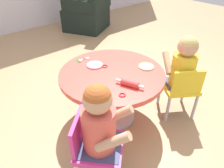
{
  "coord_description": "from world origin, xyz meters",
  "views": [
    {
      "loc": [
        -0.98,
        -1.15,
        1.41
      ],
      "look_at": [
        0.0,
        0.0,
        0.37
      ],
      "focal_mm": 33.15,
      "sensor_mm": 36.0,
      "label": 1
    }
  ],
  "objects_px": {
    "seated_child_right": "(184,64)",
    "child_chair_left": "(95,146)",
    "seated_child_left": "(99,121)",
    "armchair_dark": "(89,13)",
    "craft_table": "(112,83)",
    "craft_scissors": "(81,60)",
    "child_chair_right": "(181,88)",
    "rolling_pin": "(130,83)"
  },
  "relations": [
    {
      "from": "seated_child_right",
      "to": "child_chair_left",
      "type": "bearing_deg",
      "value": -177.36
    },
    {
      "from": "seated_child_left",
      "to": "armchair_dark",
      "type": "distance_m",
      "value": 3.12
    },
    {
      "from": "armchair_dark",
      "to": "seated_child_left",
      "type": "bearing_deg",
      "value": -123.88
    },
    {
      "from": "craft_table",
      "to": "craft_scissors",
      "type": "bearing_deg",
      "value": 103.12
    },
    {
      "from": "child_chair_left",
      "to": "seated_child_left",
      "type": "height_order",
      "value": "seated_child_left"
    },
    {
      "from": "child_chair_right",
      "to": "armchair_dark",
      "type": "bearing_deg",
      "value": 73.25
    },
    {
      "from": "craft_table",
      "to": "craft_scissors",
      "type": "height_order",
      "value": "craft_scissors"
    },
    {
      "from": "craft_table",
      "to": "rolling_pin",
      "type": "height_order",
      "value": "rolling_pin"
    },
    {
      "from": "seated_child_left",
      "to": "craft_table",
      "type": "bearing_deg",
      "value": 42.55
    },
    {
      "from": "craft_table",
      "to": "seated_child_right",
      "type": "bearing_deg",
      "value": -33.73
    },
    {
      "from": "child_chair_right",
      "to": "craft_scissors",
      "type": "height_order",
      "value": "child_chair_right"
    },
    {
      "from": "seated_child_left",
      "to": "seated_child_right",
      "type": "height_order",
      "value": "same"
    },
    {
      "from": "seated_child_left",
      "to": "rolling_pin",
      "type": "xyz_separation_m",
      "value": [
        0.43,
        0.18,
        -0.01
      ]
    },
    {
      "from": "child_chair_left",
      "to": "seated_child_right",
      "type": "xyz_separation_m",
      "value": [
        1.02,
        0.05,
        0.23
      ]
    },
    {
      "from": "seated_child_left",
      "to": "child_chair_right",
      "type": "xyz_separation_m",
      "value": [
        0.97,
        0.04,
        -0.23
      ]
    },
    {
      "from": "child_chair_right",
      "to": "rolling_pin",
      "type": "height_order",
      "value": "rolling_pin"
    },
    {
      "from": "child_chair_left",
      "to": "craft_scissors",
      "type": "distance_m",
      "value": 0.87
    },
    {
      "from": "seated_child_left",
      "to": "seated_child_right",
      "type": "relative_size",
      "value": 1.0
    },
    {
      "from": "child_chair_left",
      "to": "rolling_pin",
      "type": "height_order",
      "value": "rolling_pin"
    },
    {
      "from": "seated_child_left",
      "to": "rolling_pin",
      "type": "distance_m",
      "value": 0.47
    },
    {
      "from": "child_chair_right",
      "to": "craft_table",
      "type": "bearing_deg",
      "value": 142.66
    },
    {
      "from": "seated_child_right",
      "to": "rolling_pin",
      "type": "distance_m",
      "value": 0.57
    },
    {
      "from": "child_chair_right",
      "to": "rolling_pin",
      "type": "bearing_deg",
      "value": 165.63
    },
    {
      "from": "seated_child_left",
      "to": "rolling_pin",
      "type": "height_order",
      "value": "seated_child_left"
    },
    {
      "from": "child_chair_left",
      "to": "rolling_pin",
      "type": "distance_m",
      "value": 0.53
    },
    {
      "from": "craft_table",
      "to": "seated_child_right",
      "type": "relative_size",
      "value": 1.77
    },
    {
      "from": "child_chair_left",
      "to": "craft_table",
      "type": "bearing_deg",
      "value": 38.94
    },
    {
      "from": "craft_table",
      "to": "rolling_pin",
      "type": "relative_size",
      "value": 4.1
    },
    {
      "from": "armchair_dark",
      "to": "craft_table",
      "type": "bearing_deg",
      "value": -120.48
    },
    {
      "from": "child_chair_left",
      "to": "child_chair_right",
      "type": "distance_m",
      "value": 1.0
    },
    {
      "from": "craft_table",
      "to": "child_chair_right",
      "type": "distance_m",
      "value": 0.64
    },
    {
      "from": "seated_child_left",
      "to": "craft_scissors",
      "type": "height_order",
      "value": "seated_child_left"
    },
    {
      "from": "child_chair_right",
      "to": "seated_child_right",
      "type": "distance_m",
      "value": 0.23
    },
    {
      "from": "child_chair_right",
      "to": "armchair_dark",
      "type": "xyz_separation_m",
      "value": [
        0.76,
        2.54,
        0.0
      ]
    },
    {
      "from": "craft_table",
      "to": "seated_child_right",
      "type": "xyz_separation_m",
      "value": [
        0.53,
        -0.35,
        0.15
      ]
    },
    {
      "from": "craft_table",
      "to": "craft_scissors",
      "type": "distance_m",
      "value": 0.38
    },
    {
      "from": "child_chair_left",
      "to": "armchair_dark",
      "type": "distance_m",
      "value": 3.1
    },
    {
      "from": "child_chair_left",
      "to": "rolling_pin",
      "type": "bearing_deg",
      "value": 18.21
    },
    {
      "from": "seated_child_left",
      "to": "child_chair_left",
      "type": "bearing_deg",
      "value": 132.08
    },
    {
      "from": "seated_child_left",
      "to": "child_chair_right",
      "type": "relative_size",
      "value": 0.95
    },
    {
      "from": "craft_scissors",
      "to": "armchair_dark",
      "type": "bearing_deg",
      "value": 53.2
    },
    {
      "from": "seated_child_right",
      "to": "armchair_dark",
      "type": "bearing_deg",
      "value": 73.51
    }
  ]
}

